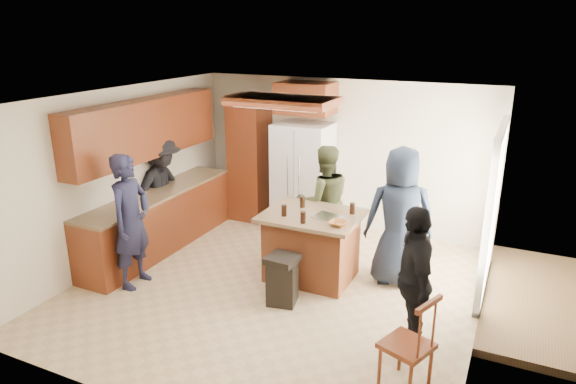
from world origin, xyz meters
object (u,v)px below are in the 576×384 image
at_px(person_behind_left, 324,201).
at_px(person_behind_right, 400,217).
at_px(trash_bin, 282,279).
at_px(refrigerator, 303,177).
at_px(kitchen_island, 312,245).
at_px(spindle_chair, 409,346).
at_px(person_side_right, 413,280).
at_px(person_front_left, 131,221).
at_px(person_counter, 163,190).

height_order(person_behind_left, person_behind_right, person_behind_right).
xyz_separation_m(person_behind_left, trash_bin, (0.06, -1.55, -0.53)).
xyz_separation_m(refrigerator, trash_bin, (0.77, -2.41, -0.58)).
height_order(kitchen_island, spindle_chair, spindle_chair).
height_order(person_behind_left, person_side_right, person_behind_left).
xyz_separation_m(person_side_right, spindle_chair, (0.12, -0.66, -0.35)).
distance_m(person_front_left, person_side_right, 3.63).
height_order(refrigerator, kitchen_island, refrigerator).
xyz_separation_m(person_behind_left, person_counter, (-2.49, -0.58, 0.01)).
relative_size(person_behind_right, person_side_right, 1.15).
distance_m(person_front_left, person_behind_left, 2.73).
relative_size(person_behind_right, spindle_chair, 1.87).
xyz_separation_m(person_behind_left, spindle_chair, (1.82, -2.48, -0.39)).
bearing_deg(person_side_right, person_behind_right, 176.02).
height_order(person_behind_right, refrigerator, person_behind_right).
bearing_deg(person_behind_right, person_side_right, 89.35).
xyz_separation_m(refrigerator, kitchen_island, (0.84, -1.63, -0.43)).
relative_size(person_behind_right, person_counter, 1.09).
bearing_deg(trash_bin, spindle_chair, -27.92).
xyz_separation_m(person_side_right, refrigerator, (-2.41, 2.68, 0.09)).
distance_m(person_side_right, trash_bin, 1.73).
bearing_deg(refrigerator, person_side_right, -48.08).
bearing_deg(person_counter, refrigerator, -47.46).
relative_size(person_front_left, person_behind_right, 0.96).
height_order(person_counter, kitchen_island, person_counter).
bearing_deg(spindle_chair, person_behind_left, 126.23).
relative_size(person_behind_right, kitchen_island, 1.46).
relative_size(person_front_left, person_behind_left, 1.06).
bearing_deg(person_behind_right, refrigerator, -52.65).
distance_m(person_side_right, refrigerator, 3.61).
height_order(person_side_right, kitchen_island, person_side_right).
bearing_deg(kitchen_island, person_behind_left, 99.27).
height_order(person_side_right, refrigerator, refrigerator).
xyz_separation_m(person_counter, trash_bin, (2.55, -0.97, -0.54)).
distance_m(person_side_right, person_counter, 4.37).
xyz_separation_m(person_behind_left, refrigerator, (-0.71, 0.86, 0.06)).
bearing_deg(person_side_right, person_front_left, -111.10).
xyz_separation_m(person_behind_left, person_behind_right, (1.21, -0.40, 0.09)).
bearing_deg(person_behind_right, spindle_chair, 86.76).
height_order(person_behind_left, trash_bin, person_behind_left).
distance_m(refrigerator, trash_bin, 2.60).
xyz_separation_m(person_front_left, person_side_right, (3.63, 0.11, -0.09)).
xyz_separation_m(person_front_left, spindle_chair, (3.75, -0.55, -0.44)).
distance_m(person_behind_right, kitchen_island, 1.23).
bearing_deg(refrigerator, kitchen_island, -62.75).
xyz_separation_m(person_side_right, kitchen_island, (-1.57, 1.06, -0.33)).
bearing_deg(kitchen_island, spindle_chair, -45.34).
bearing_deg(spindle_chair, kitchen_island, 134.66).
relative_size(person_behind_right, trash_bin, 2.96).
xyz_separation_m(person_front_left, refrigerator, (1.22, 2.79, 0.00)).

